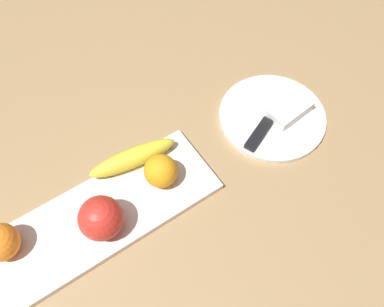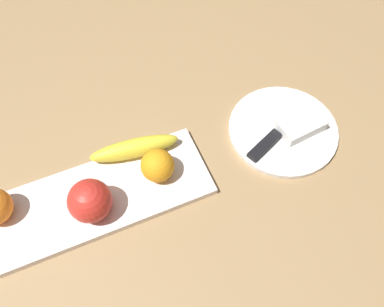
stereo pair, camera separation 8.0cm
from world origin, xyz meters
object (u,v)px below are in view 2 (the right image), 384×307
at_px(folded_napkin, 297,120).
at_px(knife, 269,141).
at_px(apple, 90,201).
at_px(orange_near_banana, 157,165).
at_px(dinner_plate, 283,130).
at_px(banana, 134,148).
at_px(fruit_tray, 91,200).

height_order(folded_napkin, knife, folded_napkin).
height_order(apple, orange_near_banana, apple).
height_order(dinner_plate, folded_napkin, folded_napkin).
bearing_deg(banana, apple, -134.13).
xyz_separation_m(apple, orange_near_banana, (0.14, 0.03, -0.01)).
xyz_separation_m(fruit_tray, folded_napkin, (0.47, 0.00, 0.02)).
height_order(orange_near_banana, knife, orange_near_banana).
distance_m(apple, orange_near_banana, 0.14).
distance_m(apple, banana, 0.15).
height_order(fruit_tray, orange_near_banana, orange_near_banana).
relative_size(fruit_tray, apple, 5.70).
bearing_deg(apple, fruit_tray, 95.70).
height_order(dinner_plate, knife, knife).
xyz_separation_m(banana, dinner_plate, (0.32, -0.06, -0.03)).
distance_m(fruit_tray, knife, 0.39).
bearing_deg(knife, fruit_tray, 154.42).
distance_m(folded_napkin, knife, 0.08).
distance_m(apple, knife, 0.39).
relative_size(dinner_plate, folded_napkin, 2.47).
relative_size(apple, banana, 0.45).
height_order(apple, banana, apple).
bearing_deg(apple, dinner_plate, 3.53).
height_order(apple, knife, apple).
relative_size(banana, orange_near_banana, 2.74).
xyz_separation_m(dinner_plate, knife, (-0.05, -0.02, 0.01)).
distance_m(banana, dinner_plate, 0.33).
bearing_deg(folded_napkin, fruit_tray, 180.00).
bearing_deg(fruit_tray, folded_napkin, 0.00).
bearing_deg(apple, banana, 38.40).
bearing_deg(apple, orange_near_banana, 10.44).
bearing_deg(knife, orange_near_banana, 152.87).
distance_m(fruit_tray, dinner_plate, 0.44).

